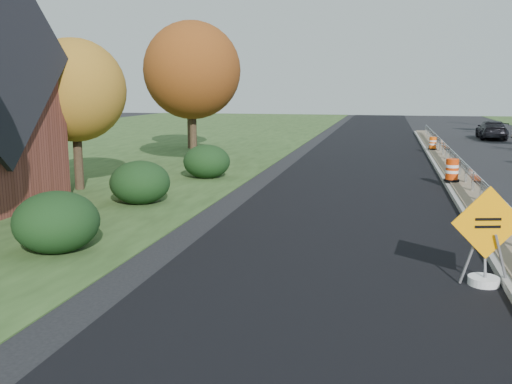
% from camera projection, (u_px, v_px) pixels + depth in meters
% --- Properties ---
extents(ground, '(140.00, 140.00, 0.00)m').
position_uv_depth(ground, '(491.00, 220.00, 17.40)').
color(ground, black).
rests_on(ground, ground).
extents(grass_verge_near, '(30.00, 120.00, 0.03)m').
position_uv_depth(grass_verge_near, '(10.00, 159.00, 32.27)').
color(grass_verge_near, '#2B441D').
rests_on(grass_verge_near, ground).
extents(milled_overlay, '(7.20, 120.00, 0.01)m').
position_uv_depth(milled_overlay, '(360.00, 170.00, 27.96)').
color(milled_overlay, black).
rests_on(milled_overlay, ground).
extents(median, '(1.60, 55.00, 0.23)m').
position_uv_depth(median, '(460.00, 177.00, 25.05)').
color(median, gray).
rests_on(median, ground).
extents(guardrail, '(0.10, 46.15, 0.72)m').
position_uv_depth(guardrail, '(458.00, 161.00, 25.90)').
color(guardrail, silver).
rests_on(guardrail, median).
extents(hedge_south, '(2.09, 2.09, 1.52)m').
position_uv_depth(hedge_south, '(56.00, 222.00, 13.93)').
color(hedge_south, black).
rests_on(hedge_south, ground).
extents(hedge_mid, '(2.09, 2.09, 1.52)m').
position_uv_depth(hedge_mid, '(140.00, 182.00, 19.80)').
color(hedge_mid, black).
rests_on(hedge_mid, ground).
extents(hedge_north, '(2.09, 2.09, 1.52)m').
position_uv_depth(hedge_north, '(207.00, 161.00, 25.44)').
color(hedge_north, black).
rests_on(hedge_north, ground).
extents(tree_near_yellow, '(3.96, 3.96, 5.88)m').
position_uv_depth(tree_near_yellow, '(74.00, 91.00, 21.92)').
color(tree_near_yellow, '#473523').
rests_on(tree_near_yellow, ground).
extents(tree_near_red, '(4.95, 4.95, 7.35)m').
position_uv_depth(tree_near_red, '(192.00, 71.00, 28.98)').
color(tree_near_red, '#473523').
rests_on(tree_near_red, ground).
extents(tree_near_back, '(4.29, 4.29, 6.37)m').
position_uv_depth(tree_near_back, '(189.00, 85.00, 37.43)').
color(tree_near_back, '#473523').
rests_on(tree_near_back, ground).
extents(caution_sign, '(1.45, 0.62, 2.06)m').
position_uv_depth(caution_sign, '(485.00, 261.00, 11.57)').
color(caution_sign, white).
rests_on(caution_sign, ground).
extents(barrel_median_mid, '(0.63, 0.63, 0.92)m').
position_uv_depth(barrel_median_mid, '(452.00, 171.00, 23.20)').
color(barrel_median_mid, black).
rests_on(barrel_median_mid, median).
extents(barrel_median_far, '(0.53, 0.53, 0.78)m').
position_uv_depth(barrel_median_far, '(433.00, 144.00, 35.30)').
color(barrel_median_far, black).
rests_on(barrel_median_far, median).
extents(car_dark_far, '(2.27, 5.13, 1.46)m').
position_uv_depth(car_dark_far, '(492.00, 130.00, 45.18)').
color(car_dark_far, black).
rests_on(car_dark_far, ground).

